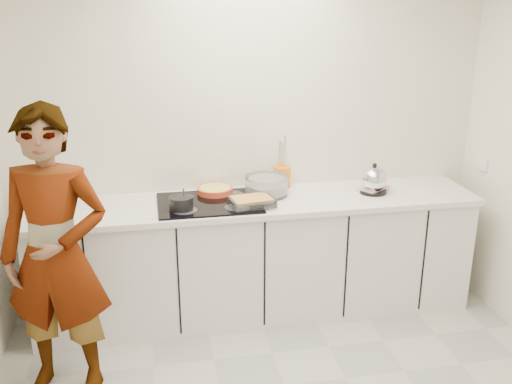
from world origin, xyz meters
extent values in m
cube|color=white|center=(0.00, 1.60, 1.30)|extent=(3.60, 0.00, 2.60)
cube|color=white|center=(1.79, 1.33, 1.07)|extent=(0.02, 0.15, 0.09)
cube|color=white|center=(0.00, 1.28, 0.43)|extent=(3.20, 0.58, 0.87)
cube|color=white|center=(0.00, 1.28, 0.89)|extent=(3.24, 0.64, 0.04)
cube|color=black|center=(-0.35, 1.26, 0.92)|extent=(0.72, 0.54, 0.01)
cylinder|color=#C94724|center=(-0.28, 1.45, 0.95)|extent=(0.30, 0.30, 0.04)
cylinder|color=#DDD355|center=(-0.28, 1.45, 0.96)|extent=(0.26, 0.26, 0.01)
cylinder|color=black|center=(-0.55, 1.15, 0.97)|extent=(0.21, 0.21, 0.09)
cylinder|color=silver|center=(-0.53, 1.17, 1.01)|extent=(0.02, 0.07, 0.14)
cube|color=silver|center=(-0.06, 1.13, 0.95)|extent=(0.33, 0.26, 0.06)
cube|color=#EFAD51|center=(-0.06, 1.13, 0.97)|extent=(0.29, 0.23, 0.02)
cylinder|color=silver|center=(0.09, 1.37, 0.98)|extent=(0.40, 0.40, 0.15)
cylinder|color=white|center=(0.09, 1.37, 0.96)|extent=(0.34, 0.34, 0.07)
cube|color=white|center=(0.90, 1.32, 0.93)|extent=(0.28, 0.26, 0.04)
cylinder|color=black|center=(0.88, 1.27, 0.92)|extent=(0.22, 0.22, 0.02)
sphere|color=silver|center=(0.88, 1.27, 1.02)|extent=(0.21, 0.21, 0.20)
sphere|color=black|center=(0.88, 1.27, 1.12)|extent=(0.04, 0.04, 0.03)
cylinder|color=orange|center=(0.25, 1.54, 0.99)|extent=(0.15, 0.15, 0.16)
imported|color=white|center=(-1.31, 0.63, 0.88)|extent=(0.73, 0.56, 1.76)
camera|label=1|loc=(-0.73, -2.53, 2.30)|focal=40.00mm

